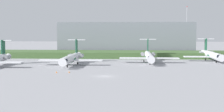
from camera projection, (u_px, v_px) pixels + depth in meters
ground_plane at (112, 65)px, 117.20m from camera, size 500.00×500.00×0.00m
grass_berm at (116, 54)px, 150.19m from camera, size 320.00×20.00×2.73m
regional_jet_third at (72, 58)px, 116.55m from camera, size 22.81×31.00×9.00m
regional_jet_fourth at (149, 56)px, 125.10m from camera, size 22.81×31.00×9.00m
regional_jet_fifth at (211, 55)px, 131.80m from camera, size 22.81×31.00×9.00m
antenna_mast at (187, 34)px, 179.79m from camera, size 4.40×0.50×26.07m
distant_hangar at (126, 38)px, 172.28m from camera, size 69.84×22.91×16.72m
safety_cone_front_marker at (57, 72)px, 94.33m from camera, size 0.44×0.44×0.55m
safety_cone_mid_marker at (69, 72)px, 94.56m from camera, size 0.44×0.44×0.55m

